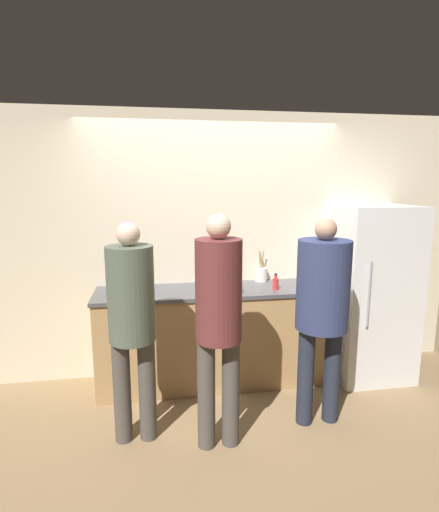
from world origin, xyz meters
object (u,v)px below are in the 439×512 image
object	(u,v)px
person_right	(322,300)
refrigerator	(369,292)
bottle_green	(113,286)
cup_red	(308,286)
fruit_bowl	(222,287)
bottle_red	(276,283)
person_center	(219,315)
utensil_crock	(261,274)
person_left	(132,316)

from	to	relation	value
person_right	refrigerator	bearing A→B (deg)	41.52
bottle_green	cup_red	distance (m)	1.80
person_right	fruit_bowl	bearing A→B (deg)	135.74
bottle_green	bottle_red	xyz separation A→B (m)	(1.49, -0.11, -0.01)
person_right	bottle_red	xyz separation A→B (m)	(-0.16, 0.68, -0.03)
person_center	cup_red	world-z (taller)	person_center
refrigerator	fruit_bowl	distance (m)	1.50
bottle_red	person_center	bearing A→B (deg)	-128.90
refrigerator	fruit_bowl	world-z (taller)	refrigerator
person_right	utensil_crock	bearing A→B (deg)	101.78
utensil_crock	person_left	bearing A→B (deg)	-140.74
person_center	fruit_bowl	distance (m)	0.84
bottle_red	fruit_bowl	bearing A→B (deg)	-177.55
person_left	person_right	xyz separation A→B (m)	(1.45, -0.01, 0.05)
utensil_crock	refrigerator	bearing A→B (deg)	-15.72
fruit_bowl	bottle_green	bearing A→B (deg)	172.36
cup_red	utensil_crock	bearing A→B (deg)	131.11
person_center	bottle_red	size ratio (longest dim) A/B	11.23
person_right	bottle_green	world-z (taller)	person_right
person_left	fruit_bowl	xyz separation A→B (m)	(0.78, 0.65, 0.01)
bottle_red	utensil_crock	bearing A→B (deg)	97.96
refrigerator	utensil_crock	size ratio (longest dim) A/B	5.54
refrigerator	person_left	size ratio (longest dim) A/B	1.03
cup_red	refrigerator	bearing A→B (deg)	8.93
bottle_red	cup_red	world-z (taller)	bottle_red
refrigerator	bottle_red	bearing A→B (deg)	-177.07
bottle_red	cup_red	distance (m)	0.31
bottle_green	cup_red	bearing A→B (deg)	-5.34
person_right	bottle_green	xyz separation A→B (m)	(-1.65, 0.79, -0.02)
person_left	bottle_red	bearing A→B (deg)	27.52
person_right	fruit_bowl	distance (m)	0.94
utensil_crock	person_center	bearing A→B (deg)	-118.07
person_left	fruit_bowl	world-z (taller)	person_left
utensil_crock	bottle_green	distance (m)	1.46
bottle_green	bottle_red	world-z (taller)	bottle_green
refrigerator	cup_red	size ratio (longest dim) A/B	18.26
person_left	person_right	size ratio (longest dim) A/B	0.99
refrigerator	bottle_green	size ratio (longest dim) A/B	9.89
fruit_bowl	person_right	bearing A→B (deg)	-44.26
person_left	utensil_crock	world-z (taller)	person_left
bottle_red	cup_red	size ratio (longest dim) A/B	1.63
person_right	utensil_crock	size ratio (longest dim) A/B	5.38
person_right	fruit_bowl	xyz separation A→B (m)	(-0.67, 0.66, -0.03)
person_center	person_right	bearing A→B (deg)	10.90
bottle_red	refrigerator	bearing A→B (deg)	2.93
bottle_green	cup_red	xyz separation A→B (m)	(1.79, -0.17, -0.03)
fruit_bowl	bottle_green	xyz separation A→B (m)	(-0.98, 0.13, 0.01)
person_right	cup_red	bearing A→B (deg)	77.66
fruit_bowl	cup_red	xyz separation A→B (m)	(0.81, -0.04, -0.01)
person_right	cup_red	distance (m)	0.64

